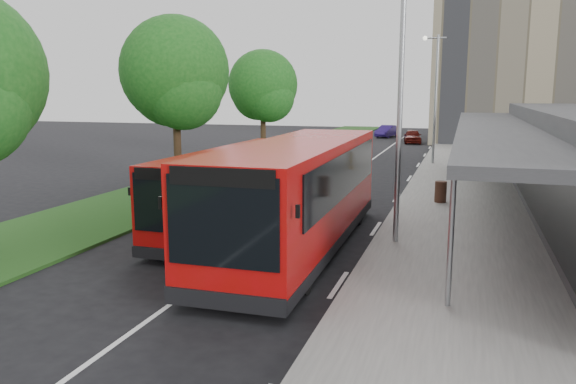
# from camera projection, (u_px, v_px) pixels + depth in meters

# --- Properties ---
(ground) EXTENTS (120.00, 120.00, 0.00)m
(ground) POSITION_uv_depth(u_px,v_px,m) (244.00, 252.00, 16.63)
(ground) COLOR black
(ground) RESTS_ON ground
(pavement) EXTENTS (5.00, 80.00, 0.15)m
(pavement) POSITION_uv_depth(u_px,v_px,m) (461.00, 169.00, 33.62)
(pavement) COLOR slate
(pavement) RESTS_ON ground
(grass_verge) EXTENTS (5.00, 80.00, 0.10)m
(grass_verge) POSITION_uv_depth(u_px,v_px,m) (258.00, 162.00, 37.46)
(grass_verge) COLOR #204A17
(grass_verge) RESTS_ON ground
(lane_centre_line) EXTENTS (0.12, 70.00, 0.01)m
(lane_centre_line) POSITION_uv_depth(u_px,v_px,m) (346.00, 178.00, 30.71)
(lane_centre_line) COLOR silver
(lane_centre_line) RESTS_ON ground
(kerb_dashes) EXTENTS (0.12, 56.00, 0.01)m
(kerb_dashes) POSITION_uv_depth(u_px,v_px,m) (414.00, 171.00, 33.49)
(kerb_dashes) COLOR silver
(kerb_dashes) RESTS_ON ground
(office_block) EXTENTS (22.00, 12.00, 18.00)m
(office_block) POSITION_uv_depth(u_px,v_px,m) (562.00, 43.00, 50.35)
(office_block) COLOR tan
(office_block) RESTS_ON ground
(tree_mid) EXTENTS (5.09, 5.09, 8.19)m
(tree_mid) POSITION_uv_depth(u_px,v_px,m) (175.00, 78.00, 26.26)
(tree_mid) COLOR #362315
(tree_mid) RESTS_ON ground
(tree_far) EXTENTS (4.65, 4.65, 7.47)m
(tree_far) POSITION_uv_depth(u_px,v_px,m) (263.00, 89.00, 37.61)
(tree_far) COLOR #362315
(tree_far) RESTS_ON ground
(lamp_post_near) EXTENTS (1.44, 0.28, 8.00)m
(lamp_post_near) POSITION_uv_depth(u_px,v_px,m) (398.00, 90.00, 16.46)
(lamp_post_near) COLOR #919599
(lamp_post_near) RESTS_ON pavement
(lamp_post_far) EXTENTS (1.44, 0.28, 8.00)m
(lamp_post_far) POSITION_uv_depth(u_px,v_px,m) (435.00, 91.00, 35.24)
(lamp_post_far) COLOR #919599
(lamp_post_far) RESTS_ON pavement
(bus_main) EXTENTS (3.09, 11.43, 3.22)m
(bus_main) POSITION_uv_depth(u_px,v_px,m) (299.00, 195.00, 16.63)
(bus_main) COLOR #AD090B
(bus_main) RESTS_ON ground
(bus_second) EXTENTS (2.62, 9.65, 2.72)m
(bus_second) POSITION_uv_depth(u_px,v_px,m) (239.00, 188.00, 19.30)
(bus_second) COLOR #AD090B
(bus_second) RESTS_ON ground
(litter_bin) EXTENTS (0.50, 0.50, 0.87)m
(litter_bin) POSITION_uv_depth(u_px,v_px,m) (441.00, 192.00, 23.24)
(litter_bin) COLOR #3D2419
(litter_bin) RESTS_ON pavement
(bollard) EXTENTS (0.19, 0.19, 1.05)m
(bollard) POSITION_uv_depth(u_px,v_px,m) (453.00, 164.00, 31.40)
(bollard) COLOR #FFAB0D
(bollard) RESTS_ON pavement
(car_near) EXTENTS (1.95, 3.90, 1.28)m
(car_near) POSITION_uv_depth(u_px,v_px,m) (413.00, 136.00, 51.58)
(car_near) COLOR #4E0F0B
(car_near) RESTS_ON ground
(car_far) EXTENTS (2.17, 3.98, 1.25)m
(car_far) POSITION_uv_depth(u_px,v_px,m) (387.00, 131.00, 58.34)
(car_far) COLOR navy
(car_far) RESTS_ON ground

